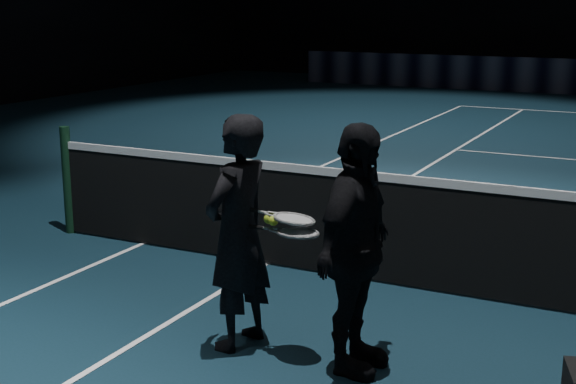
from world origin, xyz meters
name	(u,v)px	position (x,y,z in m)	size (l,w,h in m)	color
net_post_left	(68,180)	(-6.40, 0.00, 0.55)	(0.10, 0.10, 1.10)	black
player_a	(238,233)	(-3.45, -1.62, 0.81)	(0.59, 0.39, 1.61)	black
player_b	(355,250)	(-2.60, -1.62, 0.81)	(0.94, 0.39, 1.61)	black
racket_lower	(298,233)	(-3.00, -1.62, 0.86)	(0.68, 0.22, 0.03)	black
racket_upper	(294,219)	(-3.05, -1.58, 0.94)	(0.68, 0.22, 0.03)	black
tennis_balls	(272,217)	(-3.20, -1.61, 0.94)	(0.12, 0.10, 0.12)	#AECA2A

